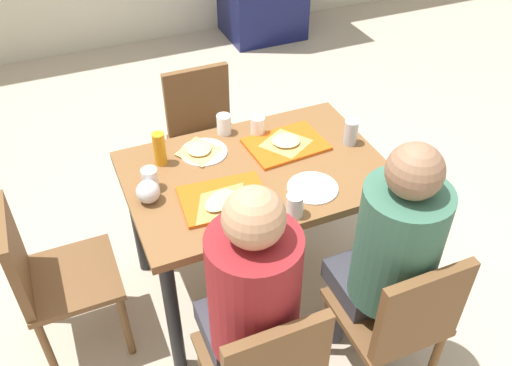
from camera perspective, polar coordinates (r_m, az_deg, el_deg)
The scene contains 21 objects.
ground_plane at distance 2.99m, azimuth 0.00°, elevation -10.28°, with size 10.00×10.00×0.02m, color #B7A893.
main_table at distance 2.52m, azimuth 0.00°, elevation -0.50°, with size 1.16×0.78×0.76m.
chair_near_right at distance 2.29m, azimuth 14.73°, elevation -13.38°, with size 0.40×0.40×0.84m.
chair_far_side at distance 3.20m, azimuth -5.42°, elevation 5.45°, with size 0.40×0.40×0.84m.
chair_left_end at distance 2.53m, azimuth -20.82°, elevation -8.82°, with size 0.40×0.40×0.84m.
person_in_red at distance 1.97m, azimuth -0.60°, elevation -11.78°, with size 0.32×0.42×1.25m.
person_in_brown_jacket at distance 2.18m, azimuth 13.72°, elevation -6.83°, with size 0.32×0.42×1.25m.
tray_red_near at distance 2.29m, azimuth -3.34°, elevation -1.64°, with size 0.36×0.26×0.02m, color #D85914.
tray_red_far at distance 2.60m, azimuth 3.12°, elevation 4.04°, with size 0.36×0.26×0.02m, color #D85914.
paper_plate_center at distance 2.56m, azimuth -5.45°, elevation 3.22°, with size 0.22×0.22×0.01m, color white.
paper_plate_near_edge at distance 2.36m, azimuth 5.91°, elevation -0.51°, with size 0.22×0.22×0.01m, color white.
pizza_slice_a at distance 2.26m, azimuth -3.71°, elevation -1.93°, with size 0.27×0.25×0.02m.
pizza_slice_b at distance 2.59m, azimuth 3.13°, elevation 4.32°, with size 0.22×0.21×0.02m.
pizza_slice_c at distance 2.56m, azimuth -5.96°, elevation 3.46°, with size 0.19×0.20×0.02m.
plastic_cup_a at distance 2.67m, azimuth -3.36°, elevation 6.11°, with size 0.07×0.07×0.10m, color white.
plastic_cup_b at distance 2.20m, azimuth 4.05°, elevation -2.34°, with size 0.07×0.07×0.10m, color white.
plastic_cup_c at distance 2.37m, azimuth -10.95°, elevation 0.40°, with size 0.07×0.07×0.10m, color white.
plastic_cup_d at distance 2.65m, azimuth 0.18°, elevation 5.94°, with size 0.07×0.07×0.10m, color white.
soda_can at distance 2.62m, azimuth 9.83°, elevation 5.22°, with size 0.07×0.07×0.12m, color #B7BCC6.
condiment_bottle at distance 2.48m, azimuth -9.99°, elevation 3.53°, with size 0.06×0.06×0.16m, color orange.
foil_bundle at distance 2.30m, azimuth -11.17°, elevation -0.90°, with size 0.10×0.10×0.10m, color silver.
Camera 1 is at (-0.75, -1.78, 2.27)m, focal length 38.45 mm.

